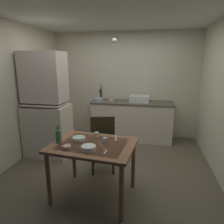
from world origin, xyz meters
TOP-DOWN VIEW (x-y plane):
  - ground_plane at (0.00, 0.00)m, footprint 4.53×4.53m
  - wall_back at (0.00, 1.81)m, footprint 3.62×0.10m
  - wall_left at (-1.81, 0.00)m, footprint 0.10×3.63m
  - ceiling_slab at (0.00, 0.00)m, footprint 3.62×3.63m
  - hutch_cabinet at (-1.32, 0.28)m, footprint 0.84×0.58m
  - counter_cabinet at (0.23, 1.44)m, footprint 1.90×0.64m
  - sink_basin at (0.40, 1.44)m, footprint 0.44×0.34m
  - hand_pump at (-0.54, 1.49)m, footprint 0.05×0.27m
  - mixing_bowl_counter at (-0.58, 1.39)m, footprint 0.23×0.23m
  - stoneware_crock at (-0.26, 1.42)m, footprint 0.13×0.13m
  - dining_table at (-0.06, -0.82)m, footprint 1.17×0.93m
  - chair_far_side at (-0.09, -0.19)m, footprint 0.48×0.48m
  - serving_bowl_wide at (-0.34, -1.03)m, footprint 0.10×0.10m
  - soup_bowl_small at (-0.06, -1.02)m, footprint 0.18×0.18m
  - sauce_dish at (-0.29, -0.74)m, footprint 0.18×0.18m
  - mug_dark at (0.08, -0.73)m, footprint 0.06×0.06m
  - teacup_mint at (-0.08, -0.59)m, footprint 0.06×0.06m
  - glass_bottle at (-0.52, -0.87)m, footprint 0.08×0.08m
  - table_knife at (0.20, -0.57)m, footprint 0.05×0.19m
  - teaspoon_near_bowl at (0.16, -1.04)m, footprint 0.02×0.13m
  - pendant_bulb at (0.03, 0.18)m, footprint 0.08×0.08m

SIDE VIEW (x-z plane):
  - ground_plane at x=0.00m, z-range 0.00..0.00m
  - counter_cabinet at x=0.23m, z-range 0.00..0.92m
  - chair_far_side at x=-0.09m, z-range 0.02..1.03m
  - dining_table at x=-0.06m, z-range 0.29..1.06m
  - table_knife at x=0.20m, z-range 0.78..0.78m
  - teaspoon_near_bowl at x=0.16m, z-range 0.78..0.78m
  - serving_bowl_wide at x=-0.34m, z-range 0.78..0.82m
  - sauce_dish at x=-0.29m, z-range 0.78..0.83m
  - soup_bowl_small at x=-0.06m, z-range 0.78..0.84m
  - mug_dark at x=0.08m, z-range 0.78..0.84m
  - teacup_mint at x=-0.08m, z-range 0.78..0.86m
  - glass_bottle at x=-0.52m, z-range 0.75..1.00m
  - hutch_cabinet at x=-1.32m, z-range -0.06..1.95m
  - mixing_bowl_counter at x=-0.58m, z-range 0.92..0.99m
  - sink_basin at x=0.40m, z-range 0.92..1.07m
  - stoneware_crock at x=-0.26m, z-range 0.92..1.08m
  - hand_pump at x=-0.54m, z-range 0.89..1.28m
  - wall_back at x=0.00m, z-range 0.00..2.53m
  - wall_left at x=-1.81m, z-range 0.00..2.53m
  - pendant_bulb at x=0.03m, z-range 2.13..2.21m
  - ceiling_slab at x=0.00m, z-range 2.53..2.63m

